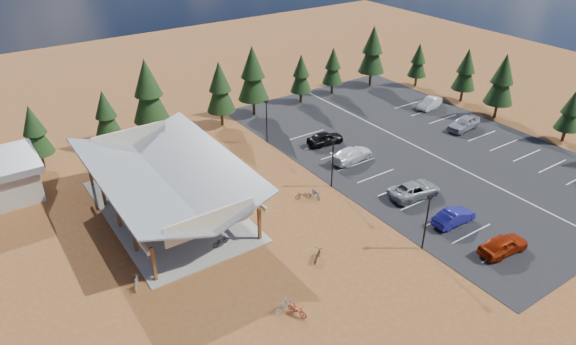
{
  "coord_description": "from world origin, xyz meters",
  "views": [
    {
      "loc": [
        -23.08,
        -31.67,
        26.26
      ],
      "look_at": [
        0.96,
        3.73,
        2.04
      ],
      "focal_mm": 32.0,
      "sensor_mm": 36.0,
      "label": 1
    }
  ],
  "objects": [
    {
      "name": "pine_3",
      "position": [
        -5.38,
        22.42,
        5.87
      ],
      "size": [
        4.12,
        4.12,
        9.61
      ],
      "color": "#382314",
      "rests_on": "ground"
    },
    {
      "name": "lamp_post_2",
      "position": [
        5.0,
        14.0,
        2.98
      ],
      "size": [
        0.5,
        0.25,
        5.14
      ],
      "color": "black",
      "rests_on": "ground"
    },
    {
      "name": "concrete_pad",
      "position": [
        -10.0,
        7.0,
        0.05
      ],
      "size": [
        10.6,
        18.6,
        0.1
      ],
      "primitive_type": "cube",
      "color": "gray",
      "rests_on": "ground"
    },
    {
      "name": "bike_pavilion",
      "position": [
        -10.0,
        7.0,
        3.82
      ],
      "size": [
        11.65,
        19.4,
        4.97
      ],
      "color": "#583619",
      "rests_on": "concrete_pad"
    },
    {
      "name": "bike_16",
      "position": [
        1.32,
        1.69,
        0.41
      ],
      "size": [
        1.66,
        1.03,
        0.82
      ],
      "primitive_type": "imported",
      "rotation": [
        0.0,
        0.0,
        4.38
      ],
      "color": "black",
      "rests_on": "ground"
    },
    {
      "name": "bike_0",
      "position": [
        -10.72,
        1.87,
        0.59
      ],
      "size": [
        1.98,
        1.14,
        0.99
      ],
      "primitive_type": "imported",
      "rotation": [
        0.0,
        0.0,
        1.29
      ],
      "color": "black",
      "rests_on": "concrete_pad"
    },
    {
      "name": "bike_14",
      "position": [
        2.52,
        1.22,
        0.45
      ],
      "size": [
        0.92,
        1.78,
        0.89
      ],
      "primitive_type": "imported",
      "rotation": [
        0.0,
        0.0,
        -0.2
      ],
      "color": "navy",
      "rests_on": "ground"
    },
    {
      "name": "car_0",
      "position": [
        9.95,
        -14.02,
        0.8
      ],
      "size": [
        4.62,
        2.18,
        1.53
      ],
      "primitive_type": "imported",
      "rotation": [
        0.0,
        0.0,
        1.48
      ],
      "color": "#942106",
      "rests_on": "asphalt_lot"
    },
    {
      "name": "car_2",
      "position": [
        10.34,
        -3.95,
        0.77
      ],
      "size": [
        5.51,
        3.08,
        1.46
      ],
      "primitive_type": "imported",
      "rotation": [
        0.0,
        0.0,
        1.44
      ],
      "color": "gray",
      "rests_on": "asphalt_lot"
    },
    {
      "name": "pine_10",
      "position": [
        33.72,
        -5.05,
        3.8
      ],
      "size": [
        2.68,
        2.68,
        6.24
      ],
      "color": "#382314",
      "rests_on": "ground"
    },
    {
      "name": "lamp_post_1",
      "position": [
        5.0,
        2.0,
        2.98
      ],
      "size": [
        0.5,
        0.25,
        5.14
      ],
      "color": "black",
      "rests_on": "ground"
    },
    {
      "name": "bike_5",
      "position": [
        -9.0,
        6.68,
        0.63
      ],
      "size": [
        1.83,
        0.85,
        1.06
      ],
      "primitive_type": "imported",
      "rotation": [
        0.0,
        0.0,
        1.78
      ],
      "color": "#97999F",
      "rests_on": "concrete_pad"
    },
    {
      "name": "pine_13",
      "position": [
        33.33,
        17.76,
        3.88
      ],
      "size": [
        2.73,
        2.73,
        6.36
      ],
      "color": "#382314",
      "rests_on": "ground"
    },
    {
      "name": "bike_3",
      "position": [
        -13.12,
        12.58,
        0.65
      ],
      "size": [
        1.91,
        1.03,
        1.11
      ],
      "primitive_type": "imported",
      "rotation": [
        0.0,
        0.0,
        1.28
      ],
      "color": "maroon",
      "rests_on": "concrete_pad"
    },
    {
      "name": "lamp_post_0",
      "position": [
        5.0,
        -10.0,
        2.98
      ],
      "size": [
        0.5,
        0.25,
        5.14
      ],
      "color": "black",
      "rests_on": "ground"
    },
    {
      "name": "car_9",
      "position": [
        28.46,
        10.6,
        0.72
      ],
      "size": [
        4.34,
        2.24,
        1.36
      ],
      "primitive_type": "imported",
      "rotation": [
        0.0,
        0.0,
        -1.37
      ],
      "color": "white",
      "rests_on": "asphalt_lot"
    },
    {
      "name": "bike_13",
      "position": [
        -8.4,
        -9.45,
        0.49
      ],
      "size": [
        1.68,
        0.76,
        0.97
      ],
      "primitive_type": "imported",
      "rotation": [
        0.0,
        0.0,
        4.91
      ],
      "color": "gray",
      "rests_on": "ground"
    },
    {
      "name": "car_8",
      "position": [
        26.65,
        3.54,
        0.85
      ],
      "size": [
        4.93,
        2.35,
        1.63
      ],
      "primitive_type": "imported",
      "rotation": [
        0.0,
        0.0,
        -1.48
      ],
      "color": "#95969C",
      "rests_on": "asphalt_lot"
    },
    {
      "name": "car_1",
      "position": [
        9.86,
        -9.07,
        0.73
      ],
      "size": [
        4.23,
        1.57,
        1.38
      ],
      "primitive_type": "imported",
      "rotation": [
        0.0,
        0.0,
        1.54
      ],
      "color": "navy",
      "rests_on": "asphalt_lot"
    },
    {
      "name": "asphalt_lot",
      "position": [
        18.5,
        3.0,
        0.02
      ],
      "size": [
        27.0,
        44.0,
        0.04
      ],
      "primitive_type": "cube",
      "color": "black",
      "rests_on": "ground"
    },
    {
      "name": "ground",
      "position": [
        0.0,
        0.0,
        0.0
      ],
      "size": [
        140.0,
        140.0,
        0.0
      ],
      "primitive_type": "plane",
      "color": "brown",
      "rests_on": "ground"
    },
    {
      "name": "trash_bin_1",
      "position": [
        -2.53,
        5.83,
        0.45
      ],
      "size": [
        0.6,
        0.6,
        0.9
      ],
      "primitive_type": "cylinder",
      "color": "#3E2B16",
      "rests_on": "ground"
    },
    {
      "name": "bike_11",
      "position": [
        -7.83,
        -10.35,
        0.48
      ],
      "size": [
        0.97,
        1.65,
        0.95
      ],
      "primitive_type": "imported",
      "rotation": [
        0.0,
        0.0,
        0.35
      ],
      "color": "maroon",
      "rests_on": "ground"
    },
    {
      "name": "bike_4",
      "position": [
        -8.59,
        -0.42,
        0.51
      ],
      "size": [
        1.6,
        0.68,
        0.82
      ],
      "primitive_type": "imported",
      "rotation": [
        0.0,
        0.0,
        1.66
      ],
      "color": "black",
      "rests_on": "concrete_pad"
    },
    {
      "name": "bike_1",
      "position": [
        -13.55,
        5.81,
        0.58
      ],
      "size": [
        1.67,
        0.85,
        0.97
      ],
      "primitive_type": "imported",
      "rotation": [
        0.0,
        0.0,
        1.83
      ],
      "color": "gray",
      "rests_on": "concrete_pad"
    },
    {
      "name": "bike_2",
      "position": [
        -12.02,
        8.22,
        0.59
      ],
      "size": [
        1.95,
        1.04,
        0.97
      ],
      "primitive_type": "imported",
      "rotation": [
        0.0,
        0.0,
        1.35
      ],
      "color": "#25339F",
      "rests_on": "concrete_pad"
    },
    {
      "name": "pine_6",
      "position": [
        15.45,
        21.94,
        4.1
      ],
      "size": [
        2.89,
        2.89,
        6.73
      ],
      "color": "#382314",
      "rests_on": "ground"
    },
    {
      "name": "pine_1",
      "position": [
        -17.76,
        22.22,
        4.28
      ],
      "size": [
        3.01,
        3.01,
        7.02
      ],
      "color": "#382314",
      "rests_on": "ground"
    },
    {
      "name": "car_4",
      "position": [
        10.24,
        9.8,
        0.78
      ],
      "size": [
        4.49,
        2.15,
        1.48
      ],
      "primitive_type": "imported",
      "rotation": [
        0.0,
        0.0,
        1.48
      ],
      "color": "black",
      "rests_on": "asphalt_lot"
    },
    {
      "name": "pine_2",
      "position": [
        -10.42,
        22.44,
        4.26
      ],
      "size": [
        3.0,
        3.0,
        6.99
      ],
      "color": "#382314",
      "rests_on": "ground"
    },
    {
      "name": "bike_9",
      "position": [
        -16.06,
        -1.29,
        0.47
      ],
      "size": [
        1.07,
        1.6,
        0.94
      ],
      "primitive_type": "imported",
      "rotation": [
        0.0,
        0.0,
        2.7
      ],
      "color": "#96989E",
      "rests_on": "ground"
    },
    {
      "name": "trash_bin_0",
      "position": [
        -2.61,
        3.29,
        0.45
      ],
      "size": [
        0.6,
        0.6,
        0.9
      ],
      "primitive_type": "cylinder",
      "color": "#3E2B16",
      "rests_on": "ground"
    },
    {
      "name": "pine_4",
      "position": [
        2.97,
        21.18,
        4.97
      ],
      "size": [
        3.5,
        3.5,
        8.14
      ],
      "color": "#382314",
      "rests_on": "ground"
    },
    {
      "name": "car_3",
      "position": [
        10.16,
        4.99,
        0.78
      ],
      "size": [
        5.32,
        2.63,
        1.49
      ],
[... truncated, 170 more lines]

